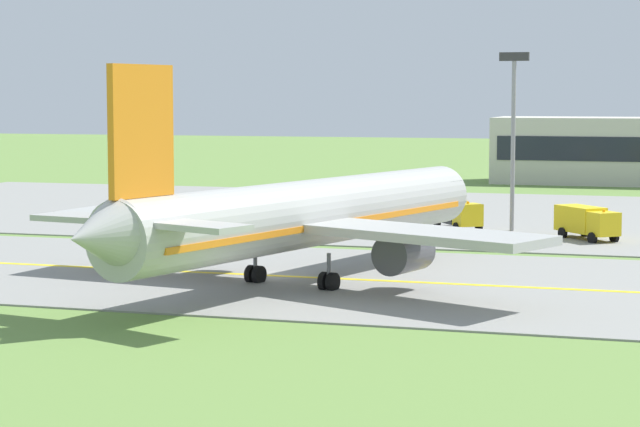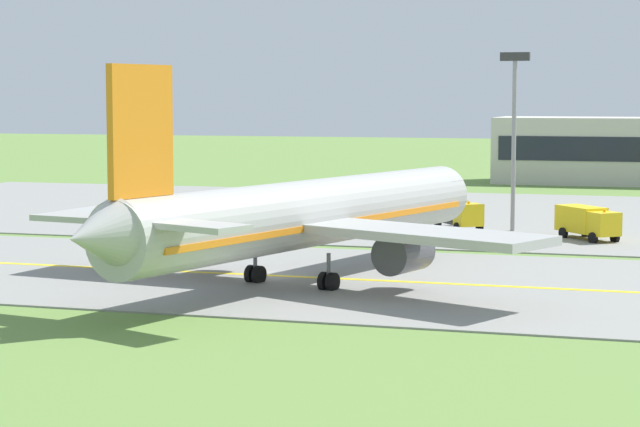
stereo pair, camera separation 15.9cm
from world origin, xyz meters
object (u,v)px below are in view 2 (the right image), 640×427
object	(u,v)px
service_truck_fuel	(458,212)
service_truck_catering	(587,221)
airplane_lead	(305,215)
apron_light_mast	(514,119)

from	to	relation	value
service_truck_fuel	service_truck_catering	xyz separation A→B (m)	(10.93, -4.09, -0.00)
airplane_lead	apron_light_mast	bearing A→B (deg)	76.44
airplane_lead	apron_light_mast	xyz separation A→B (m)	(7.64, 31.66, 5.19)
airplane_lead	service_truck_fuel	world-z (taller)	airplane_lead
airplane_lead	service_truck_catering	size ratio (longest dim) A/B	6.61
service_truck_fuel	apron_light_mast	world-z (taller)	apron_light_mast
apron_light_mast	service_truck_fuel	bearing A→B (deg)	-177.90
airplane_lead	apron_light_mast	distance (m)	32.98
service_truck_catering	apron_light_mast	world-z (taller)	apron_light_mast
airplane_lead	service_truck_catering	xyz separation A→B (m)	(14.04, 27.41, -2.60)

